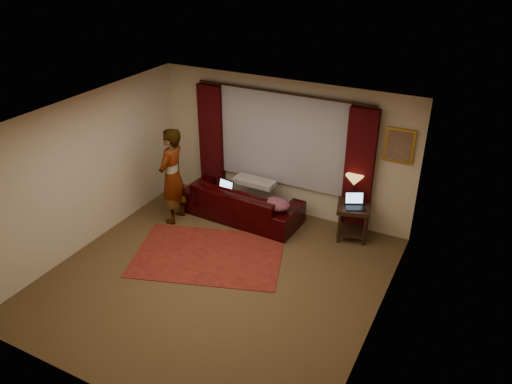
# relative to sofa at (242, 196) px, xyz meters

# --- Properties ---
(floor) EXTENTS (5.00, 5.00, 0.01)m
(floor) POSITION_rel_sofa_xyz_m (0.54, -1.85, -0.47)
(floor) COLOR brown
(floor) RESTS_ON ground
(ceiling) EXTENTS (5.00, 5.00, 0.02)m
(ceiling) POSITION_rel_sofa_xyz_m (0.54, -1.85, 2.14)
(ceiling) COLOR silver
(ceiling) RESTS_ON ground
(wall_back) EXTENTS (5.00, 0.02, 2.60)m
(wall_back) POSITION_rel_sofa_xyz_m (0.54, 0.65, 0.84)
(wall_back) COLOR beige
(wall_back) RESTS_ON ground
(wall_front) EXTENTS (5.00, 0.02, 2.60)m
(wall_front) POSITION_rel_sofa_xyz_m (0.54, -4.35, 0.84)
(wall_front) COLOR beige
(wall_front) RESTS_ON ground
(wall_left) EXTENTS (0.02, 5.00, 2.60)m
(wall_left) POSITION_rel_sofa_xyz_m (-1.96, -1.85, 0.84)
(wall_left) COLOR beige
(wall_left) RESTS_ON ground
(wall_right) EXTENTS (0.02, 5.00, 2.60)m
(wall_right) POSITION_rel_sofa_xyz_m (3.04, -1.85, 0.84)
(wall_right) COLOR beige
(wall_right) RESTS_ON ground
(sheer_curtain) EXTENTS (2.50, 0.05, 1.80)m
(sheer_curtain) POSITION_rel_sofa_xyz_m (0.54, 0.59, 1.04)
(sheer_curtain) COLOR #A1A1A8
(sheer_curtain) RESTS_ON wall_back
(drape_left) EXTENTS (0.50, 0.14, 2.30)m
(drape_left) POSITION_rel_sofa_xyz_m (-0.96, 0.54, 0.72)
(drape_left) COLOR #350508
(drape_left) RESTS_ON floor
(drape_right) EXTENTS (0.50, 0.14, 2.30)m
(drape_right) POSITION_rel_sofa_xyz_m (2.04, 0.54, 0.72)
(drape_right) COLOR #350508
(drape_right) RESTS_ON floor
(curtain_rod) EXTENTS (0.04, 0.04, 3.40)m
(curtain_rod) POSITION_rel_sofa_xyz_m (0.54, 0.54, 1.92)
(curtain_rod) COLOR black
(curtain_rod) RESTS_ON wall_back
(picture_frame) EXTENTS (0.50, 0.04, 0.60)m
(picture_frame) POSITION_rel_sofa_xyz_m (2.64, 0.62, 1.29)
(picture_frame) COLOR #B89031
(picture_frame) RESTS_ON wall_back
(sofa) EXTENTS (2.33, 1.09, 0.92)m
(sofa) POSITION_rel_sofa_xyz_m (0.00, 0.00, 0.00)
(sofa) COLOR black
(sofa) RESTS_ON floor
(throw_blanket) EXTENTS (0.81, 0.34, 0.09)m
(throw_blanket) POSITION_rel_sofa_xyz_m (0.14, 0.26, 0.46)
(throw_blanket) COLOR #A09F98
(throw_blanket) RESTS_ON sofa
(clothing_pile) EXTENTS (0.58, 0.49, 0.21)m
(clothing_pile) POSITION_rel_sofa_xyz_m (0.81, -0.18, 0.11)
(clothing_pile) COLOR brown
(clothing_pile) RESTS_ON sofa
(laptop_sofa) EXTENTS (0.39, 0.42, 0.24)m
(laptop_sofa) POSITION_rel_sofa_xyz_m (-0.37, -0.10, 0.12)
(laptop_sofa) COLOR black
(laptop_sofa) RESTS_ON sofa
(area_rug) EXTENTS (2.87, 2.34, 0.01)m
(area_rug) POSITION_rel_sofa_xyz_m (0.11, -1.38, -0.45)
(area_rug) COLOR maroon
(area_rug) RESTS_ON floor
(end_table) EXTENTS (0.70, 0.70, 0.66)m
(end_table) POSITION_rel_sofa_xyz_m (2.09, 0.28, -0.13)
(end_table) COLOR black
(end_table) RESTS_ON floor
(tiffany_lamp) EXTENTS (0.32, 0.32, 0.50)m
(tiffany_lamp) POSITION_rel_sofa_xyz_m (2.01, 0.40, 0.45)
(tiffany_lamp) COLOR olive
(tiffany_lamp) RESTS_ON end_table
(laptop_table) EXTENTS (0.46, 0.48, 0.24)m
(laptop_table) POSITION_rel_sofa_xyz_m (2.12, 0.19, 0.32)
(laptop_table) COLOR black
(laptop_table) RESTS_ON end_table
(person) EXTENTS (0.58, 0.58, 1.83)m
(person) POSITION_rel_sofa_xyz_m (-1.08, -0.65, 0.45)
(person) COLOR #A09F98
(person) RESTS_ON floor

